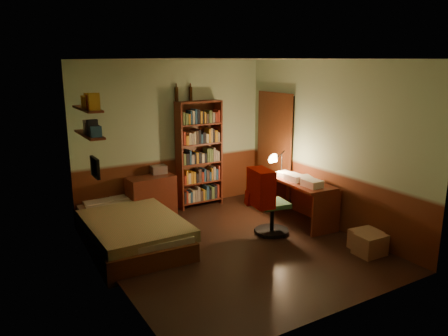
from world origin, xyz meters
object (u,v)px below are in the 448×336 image
bookshelf (199,155)px  desk (298,201)px  office_chair (272,204)px  dresser (151,196)px  cardboard_box_b (366,240)px  desk_lamp (282,156)px  bed (129,219)px  mini_stereo (159,169)px  cardboard_box_a (370,244)px

bookshelf → desk: bookshelf is taller
desk → office_chair: size_ratio=1.39×
dresser → cardboard_box_b: bearing=-57.2°
desk_lamp → cardboard_box_b: 1.98m
bed → cardboard_box_b: (2.74, -2.01, -0.19)m
bookshelf → desk_lamp: bookshelf is taller
desk → desk_lamp: desk_lamp is taller
dresser → desk_lamp: size_ratio=1.20×
desk_lamp → mini_stereo: bearing=167.5°
bed → desk: bearing=-11.7°
mini_stereo → cardboard_box_b: size_ratio=0.66×
bookshelf → cardboard_box_b: size_ratio=4.89×
cardboard_box_b → cardboard_box_a: bearing=-119.5°
bed → mini_stereo: mini_stereo is taller
mini_stereo → dresser: bearing=-144.2°
office_chair → mini_stereo: bearing=130.3°
bed → dresser: 1.04m
bed → cardboard_box_b: bearing=-33.4°
dresser → cardboard_box_a: bearing=-59.9°
dresser → office_chair: size_ratio=0.83×
bed → office_chair: office_chair is taller
mini_stereo → cardboard_box_b: bearing=-53.5°
office_chair → cardboard_box_a: (0.69, -1.30, -0.33)m
desk_lamp → cardboard_box_a: size_ratio=1.67×
bed → desk_lamp: desk_lamp is taller
bed → bookshelf: bearing=31.2°
bed → cardboard_box_a: bearing=-36.4°
bed → office_chair: (1.96, -0.86, 0.14)m
bed → mini_stereo: size_ratio=8.73×
dresser → cardboard_box_a: 3.57m
bookshelf → office_chair: 1.84m
bed → cardboard_box_b: 3.40m
bed → bookshelf: 1.96m
dresser → desk: bearing=-40.6°
bookshelf → desk_lamp: size_ratio=2.91×
desk_lamp → bookshelf: bearing=152.2°
dresser → cardboard_box_a: dresser is taller
mini_stereo → bookshelf: size_ratio=0.13×
desk → desk_lamp: 0.81m
desk_lamp → office_chair: 1.05m
bed → cardboard_box_b: bed is taller
dresser → cardboard_box_a: (1.99, -2.96, -0.20)m
mini_stereo → desk_lamp: bearing=-30.0°
bookshelf → office_chair: bearing=-81.9°
dresser → desk_lamp: (1.94, -1.04, 0.68)m
bookshelf → desk: bearing=-60.1°
bookshelf → office_chair: size_ratio=2.01×
office_chair → cardboard_box_a: bearing=-53.5°
dresser → bookshelf: bearing=1.3°
desk_lamp → cardboard_box_a: bearing=-67.2°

